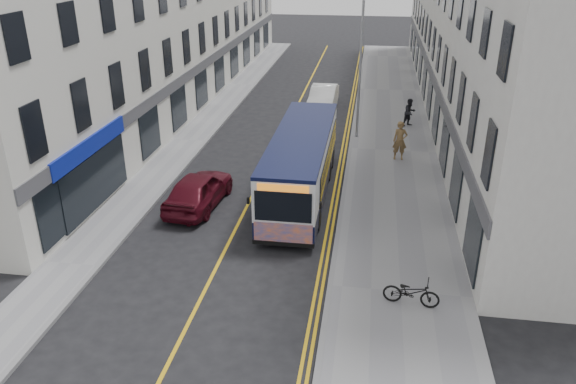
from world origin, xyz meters
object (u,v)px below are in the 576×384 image
(pedestrian_near, at_px, (400,141))
(car_maroon, at_px, (199,190))
(streetlamp, at_px, (359,61))
(city_bus, at_px, (301,163))
(bicycle, at_px, (411,292))
(pedestrian_far, at_px, (410,112))
(car_white, at_px, (323,98))

(pedestrian_near, relative_size, car_maroon, 0.44)
(streetlamp, relative_size, pedestrian_near, 4.07)
(pedestrian_near, xyz_separation_m, car_maroon, (-8.51, -6.61, -0.34))
(city_bus, distance_m, car_maroon, 4.52)
(city_bus, bearing_deg, bicycle, -60.19)
(pedestrian_near, bearing_deg, pedestrian_far, 78.23)
(pedestrian_near, xyz_separation_m, car_white, (-4.71, 8.97, -0.33))
(streetlamp, distance_m, car_maroon, 12.21)
(city_bus, height_order, bicycle, city_bus)
(bicycle, relative_size, car_white, 0.37)
(city_bus, bearing_deg, car_white, 91.37)
(pedestrian_far, bearing_deg, car_maroon, -165.99)
(streetlamp, bearing_deg, car_white, 112.60)
(pedestrian_near, bearing_deg, car_maroon, -146.41)
(city_bus, xyz_separation_m, car_maroon, (-4.13, -1.65, -0.82))
(car_white, bearing_deg, streetlamp, -65.59)
(pedestrian_near, relative_size, pedestrian_far, 1.19)
(streetlamp, xyz_separation_m, pedestrian_near, (2.34, -3.28, -3.28))
(pedestrian_far, xyz_separation_m, car_maroon, (-9.27, -12.38, -0.18))
(city_bus, distance_m, pedestrian_near, 6.63)
(car_white, xyz_separation_m, car_maroon, (-3.80, -15.58, -0.01))
(pedestrian_far, relative_size, car_maroon, 0.37)
(bicycle, distance_m, pedestrian_far, 18.40)
(bicycle, xyz_separation_m, car_white, (-4.72, 21.58, 0.20))
(streetlamp, xyz_separation_m, car_maroon, (-6.17, -9.89, -3.62))
(pedestrian_near, distance_m, car_maroon, 10.78)
(bicycle, bearing_deg, city_bus, 37.99)
(streetlamp, height_order, car_maroon, streetlamp)
(city_bus, relative_size, pedestrian_near, 5.06)
(car_maroon, bearing_deg, car_white, -98.48)
(bicycle, xyz_separation_m, pedestrian_far, (0.75, 18.38, 0.37))
(streetlamp, height_order, pedestrian_far, streetlamp)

